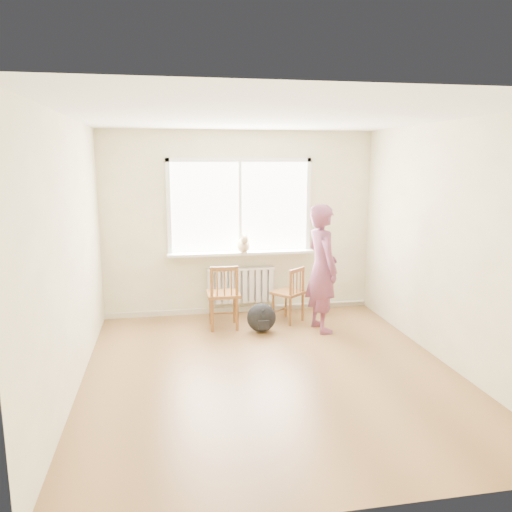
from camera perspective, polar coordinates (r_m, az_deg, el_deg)
name	(u,v)px	position (r m, az deg, el deg)	size (l,w,h in m)	color
floor	(271,372)	(5.60, 1.69, -13.07)	(4.50, 4.50, 0.00)	olive
ceiling	(272,116)	(5.13, 1.86, 15.66)	(4.50, 4.50, 0.00)	white
back_wall	(240,224)	(7.39, -1.87, 3.71)	(4.00, 0.01, 2.70)	#EDE7BE
window	(240,203)	(7.33, -1.85, 6.11)	(2.12, 0.05, 1.42)	white
windowsill	(241,253)	(7.35, -1.72, 0.35)	(2.15, 0.22, 0.04)	white
radiator	(241,285)	(7.47, -1.72, -3.33)	(1.00, 0.12, 0.55)	white
heating_pipe	(320,303)	(7.87, 7.34, -5.39)	(0.04, 0.04, 1.40)	silver
baseboard	(240,309)	(7.65, -1.79, -6.09)	(4.00, 0.03, 0.08)	beige
chair_left	(224,297)	(6.81, -3.71, -4.64)	(0.45, 0.43, 0.89)	brown
chair_right	(291,294)	(7.11, 3.98, -4.40)	(0.54, 0.54, 0.80)	brown
person	(322,268)	(6.70, 7.55, -1.40)	(0.62, 0.41, 1.71)	#CD4444
cat	(243,245)	(7.24, -1.45, 1.30)	(0.20, 0.43, 0.29)	beige
backpack	(261,318)	(6.74, 0.62, -7.06)	(0.39, 0.29, 0.39)	black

